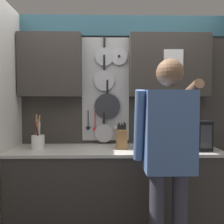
% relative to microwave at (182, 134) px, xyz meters
% --- Properties ---
extents(base_cabinet_counter, '(2.15, 0.58, 0.91)m').
position_rel_microwave_xyz_m(base_cabinet_counter, '(-0.70, -0.01, -0.61)').
color(base_cabinet_counter, '#38332D').
rests_on(base_cabinet_counter, ground_plane).
extents(back_wall_unit, '(2.72, 0.22, 2.38)m').
position_rel_microwave_xyz_m(back_wall_unit, '(-0.68, 0.25, 0.41)').
color(back_wall_unit, '#38332D').
rests_on(back_wall_unit, ground_plane).
extents(microwave, '(0.50, 0.37, 0.30)m').
position_rel_microwave_xyz_m(microwave, '(0.00, 0.00, 0.00)').
color(microwave, black).
rests_on(microwave, base_cabinet_counter).
extents(knife_block, '(0.11, 0.15, 0.28)m').
position_rel_microwave_xyz_m(knife_block, '(-0.63, 0.00, -0.04)').
color(knife_block, brown).
rests_on(knife_block, base_cabinet_counter).
extents(utensil_crock, '(0.13, 0.13, 0.35)m').
position_rel_microwave_xyz_m(utensil_crock, '(-1.50, 0.00, -0.07)').
color(utensil_crock, white).
rests_on(utensil_crock, base_cabinet_counter).
extents(person, '(0.54, 0.67, 1.73)m').
position_rel_microwave_xyz_m(person, '(-0.30, -0.57, -0.03)').
color(person, '#383842').
rests_on(person, ground_plane).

